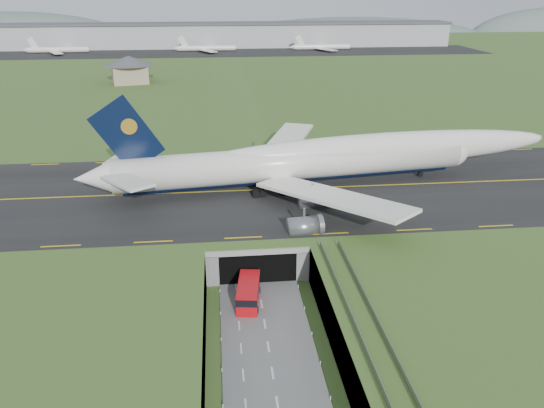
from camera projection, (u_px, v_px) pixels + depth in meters
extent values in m
plane|color=#435D25|center=(263.00, 313.00, 75.30)|extent=(900.00, 900.00, 0.00)
cube|color=gray|center=(263.00, 295.00, 74.16)|extent=(800.00, 800.00, 6.00)
cube|color=slate|center=(268.00, 345.00, 68.36)|extent=(12.00, 75.00, 0.20)
cube|color=black|center=(248.00, 191.00, 103.34)|extent=(800.00, 44.00, 0.18)
cube|color=gray|center=(253.00, 223.00, 90.69)|extent=(16.00, 22.00, 1.00)
cube|color=gray|center=(212.00, 238.00, 90.96)|extent=(2.00, 22.00, 6.00)
cube|color=gray|center=(293.00, 234.00, 92.32)|extent=(2.00, 22.00, 6.00)
cube|color=black|center=(255.00, 252.00, 87.23)|extent=(12.00, 12.00, 5.00)
cube|color=#A8A8A3|center=(258.00, 252.00, 80.48)|extent=(17.00, 0.50, 0.80)
cube|color=#A8A8A3|center=(379.00, 358.00, 57.15)|extent=(3.00, 53.00, 0.50)
cube|color=gray|center=(367.00, 353.00, 56.73)|extent=(0.06, 53.00, 1.00)
cube|color=gray|center=(392.00, 352.00, 57.00)|extent=(0.06, 53.00, 1.00)
cylinder|color=#A8A8A3|center=(371.00, 365.00, 60.59)|extent=(0.90, 0.90, 5.60)
cylinder|color=#A8A8A3|center=(346.00, 307.00, 71.63)|extent=(0.90, 0.90, 5.60)
cylinder|color=white|center=(294.00, 163.00, 102.89)|extent=(68.83, 15.32, 6.45)
sphere|color=white|center=(453.00, 151.00, 110.30)|extent=(7.09, 7.09, 6.32)
cone|color=white|center=(94.00, 178.00, 94.82)|extent=(7.80, 7.00, 6.13)
ellipsoid|color=white|center=(383.00, 149.00, 106.34)|extent=(74.98, 15.63, 6.78)
ellipsoid|color=black|center=(449.00, 148.00, 109.78)|extent=(4.85, 3.39, 2.26)
cylinder|color=black|center=(294.00, 175.00, 103.84)|extent=(64.94, 11.16, 2.71)
cube|color=white|center=(283.00, 145.00, 118.22)|extent=(18.10, 30.62, 2.71)
cube|color=white|center=(128.00, 155.00, 102.36)|extent=(8.14, 11.99, 1.03)
cube|color=white|center=(332.00, 197.00, 89.19)|extent=(23.99, 28.28, 2.71)
cube|color=white|center=(127.00, 181.00, 88.75)|extent=(10.14, 11.67, 1.03)
cube|color=black|center=(127.00, 135.00, 93.37)|extent=(12.80, 2.27, 14.27)
cylinder|color=gold|center=(129.00, 126.00, 92.90)|extent=(2.89, 1.07, 2.82)
cylinder|color=slate|center=(285.00, 168.00, 113.23)|extent=(5.63, 3.98, 3.33)
cylinder|color=slate|center=(253.00, 155.00, 121.73)|extent=(5.63, 3.98, 3.33)
cylinder|color=slate|center=(312.00, 200.00, 96.00)|extent=(5.63, 3.98, 3.33)
cylinder|color=slate|center=(304.00, 227.00, 85.45)|extent=(5.63, 3.98, 3.33)
cylinder|color=black|center=(420.00, 174.00, 110.52)|extent=(1.17, 0.64, 1.11)
cube|color=black|center=(271.00, 186.00, 103.55)|extent=(6.92, 7.79, 1.41)
cube|color=red|center=(249.00, 292.00, 76.95)|extent=(4.05, 8.33, 3.20)
cube|color=black|center=(248.00, 289.00, 76.70)|extent=(4.13, 8.45, 1.07)
cube|color=black|center=(249.00, 300.00, 77.45)|extent=(3.76, 7.78, 0.53)
cylinder|color=black|center=(238.00, 310.00, 74.98)|extent=(0.50, 1.00, 0.96)
cylinder|color=black|center=(241.00, 290.00, 79.91)|extent=(0.50, 1.00, 0.96)
cylinder|color=black|center=(257.00, 310.00, 74.90)|extent=(0.50, 1.00, 0.96)
cylinder|color=black|center=(259.00, 290.00, 79.84)|extent=(0.50, 1.00, 0.96)
cube|color=tan|center=(130.00, 74.00, 217.93)|extent=(16.39, 16.39, 7.33)
cone|color=#4C4C51|center=(129.00, 60.00, 215.84)|extent=(24.03, 24.03, 3.66)
cube|color=#B2B2B2|center=(222.00, 35.00, 346.15)|extent=(300.00, 22.00, 15.00)
cube|color=#4C4C51|center=(221.00, 23.00, 343.30)|extent=(302.00, 24.00, 1.20)
cube|color=black|center=(223.00, 52.00, 321.35)|extent=(320.00, 50.00, 0.08)
cylinder|color=white|center=(58.00, 50.00, 315.63)|extent=(34.00, 3.20, 3.20)
cylinder|color=white|center=(206.00, 48.00, 324.19)|extent=(34.00, 3.20, 3.20)
cylinder|color=white|center=(322.00, 47.00, 331.18)|extent=(34.00, 3.20, 3.20)
ellipsoid|color=#54655F|center=(10.00, 46.00, 454.87)|extent=(220.00, 77.00, 56.00)
ellipsoid|color=#54655F|center=(352.00, 42.00, 484.07)|extent=(260.00, 91.00, 44.00)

